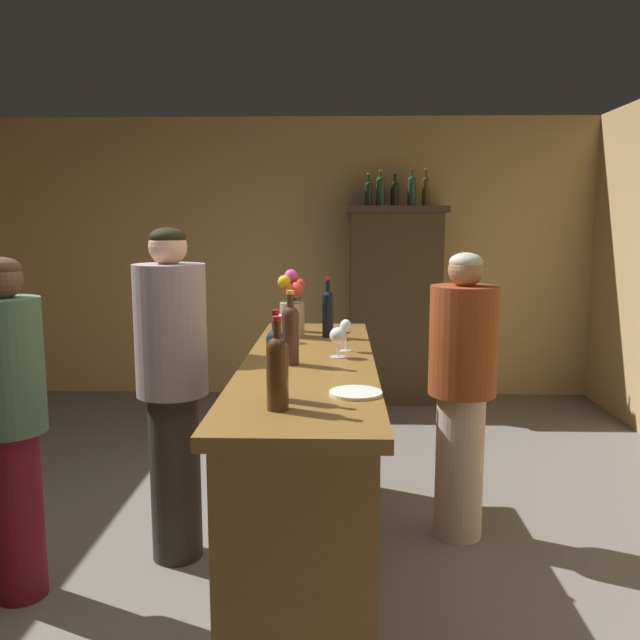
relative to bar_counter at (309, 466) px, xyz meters
The scene contains 22 objects.
floor 0.68m from the bar_counter, 164.15° to the right, with size 8.90×8.90×0.00m, color slate.
wall_back 3.48m from the bar_counter, 97.06° to the left, with size 6.00×0.12×2.63m, color tan.
bar_counter is the anchor object (origin of this frame).
display_cabinet 3.16m from the bar_counter, 77.96° to the left, with size 0.90×0.43×1.81m.
wine_bottle_merlot 1.06m from the bar_counter, 99.53° to the left, with size 0.07×0.07×0.30m.
wine_bottle_rose 0.94m from the bar_counter, 97.42° to the right, with size 0.07×0.07×0.32m.
wine_bottle_pinot 1.04m from the bar_counter, 94.92° to the right, with size 0.08×0.08×0.32m.
wine_bottle_syrah 0.91m from the bar_counter, 83.08° to the left, with size 0.06×0.06×0.33m.
wine_bottle_malbec 0.67m from the bar_counter, 130.69° to the right, with size 0.08×0.08×0.33m.
wine_glass_front 0.79m from the bar_counter, 110.28° to the left, with size 0.07×0.07×0.15m.
wine_glass_mid 0.63m from the bar_counter, 27.42° to the left, with size 0.08×0.08×0.14m.
wine_glass_rear 0.68m from the bar_counter, 52.16° to the left, with size 0.06×0.06×0.16m.
flower_arrangement 0.95m from the bar_counter, 100.66° to the left, with size 0.15×0.16×0.37m.
cheese_plate 0.82m from the bar_counter, 71.66° to the right, with size 0.20×0.20×0.01m, color white.
display_bottle_left 3.39m from the bar_counter, 82.60° to the left, with size 0.07×0.07×0.29m.
display_bottle_midleft 3.41m from the bar_counter, 80.65° to the left, with size 0.08×0.08×0.32m.
display_bottle_center 3.43m from the bar_counter, 78.32° to the left, with size 0.07×0.07×0.29m.
display_bottle_midright 3.47m from the bar_counter, 75.60° to the left, with size 0.08×0.08×0.33m.
display_bottle_right 3.50m from the bar_counter, 73.44° to the left, with size 0.06×0.06×0.33m.
patron_tall 1.34m from the bar_counter, 168.58° to the right, with size 0.30×0.30×1.52m.
patron_in_navy 0.78m from the bar_counter, behind, with size 0.34×0.34×1.64m.
bartender 0.92m from the bar_counter, 26.04° to the left, with size 0.35×0.35×1.51m.
Camera 1 is at (0.55, -2.83, 1.66)m, focal length 36.77 mm.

